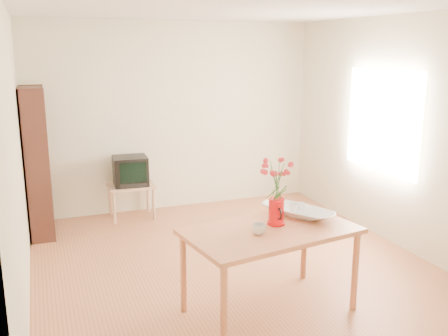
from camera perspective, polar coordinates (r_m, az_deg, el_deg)
name	(u,v)px	position (r m, az deg, el deg)	size (l,w,h in m)	color
room	(237,145)	(4.93, 1.53, 2.69)	(4.50, 4.50, 4.50)	#9E5A38
table	(270,238)	(4.26, 5.33, -7.95)	(1.54, 1.03, 0.75)	#B3623D
tv_stand	(131,190)	(6.80, -10.56, -2.46)	(0.60, 0.45, 0.46)	tan
bookshelf	(37,167)	(6.38, -20.55, 0.07)	(0.28, 0.70, 1.80)	black
pitcher	(276,213)	(4.31, 5.98, -5.10)	(0.15, 0.23, 0.23)	red
flowers	(277,179)	(4.22, 6.09, -1.23)	(0.26, 0.26, 0.37)	#C02D38
mug	(259,229)	(4.10, 4.02, -6.98)	(0.11, 0.11, 0.09)	white
bowl	(298,193)	(4.53, 8.46, -2.79)	(0.46, 0.46, 0.43)	white
teacup_a	(294,197)	(4.52, 8.00, -3.34)	(0.08, 0.08, 0.07)	white
teacup_b	(301,196)	(4.58, 8.82, -3.21)	(0.07, 0.07, 0.06)	white
television	(130,170)	(6.74, -10.67, -0.24)	(0.46, 0.44, 0.38)	black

